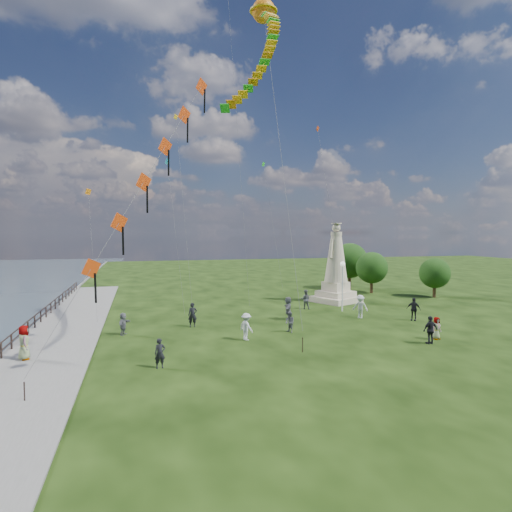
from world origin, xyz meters
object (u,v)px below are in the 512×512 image
object	(u,v)px
person_4	(436,328)
person_8	(360,306)
person_3	(430,330)
person_7	(305,299)
person_5	(123,324)
person_10	(24,344)
person_9	(414,309)
person_2	(246,327)
lamppost	(343,275)
person_1	(290,322)
serpent_kite	(264,13)
person_11	(288,308)
person_0	(160,353)
person_6	(193,315)
statue	(336,272)

from	to	relation	value
person_4	person_8	size ratio (longest dim) A/B	0.78
person_3	person_7	bearing A→B (deg)	-82.49
person_5	person_8	distance (m)	18.89
person_4	person_7	size ratio (longest dim) A/B	0.83
person_3	person_10	world-z (taller)	person_10
person_4	person_9	distance (m)	6.16
person_5	person_2	bearing A→B (deg)	-90.58
lamppost	person_4	bearing A→B (deg)	-82.75
person_1	serpent_kite	world-z (taller)	serpent_kite
person_9	person_2	bearing A→B (deg)	-121.55
person_10	serpent_kite	bearing A→B (deg)	-84.80
person_10	person_11	xyz separation A→B (m)	(17.90, 6.88, -0.01)
person_0	person_10	bearing A→B (deg)	147.12
person_2	person_3	size ratio (longest dim) A/B	1.00
lamppost	person_6	bearing A→B (deg)	-168.12
person_2	person_5	bearing A→B (deg)	39.08
lamppost	person_7	size ratio (longest dim) A/B	2.49
person_10	person_11	bearing A→B (deg)	-86.85
person_5	person_3	bearing A→B (deg)	-88.03
person_11	person_0	bearing A→B (deg)	-31.39
person_2	person_5	distance (m)	8.71
person_8	person_9	world-z (taller)	person_8
person_2	person_6	distance (m)	5.69
statue	person_8	world-z (taller)	statue
person_7	person_4	bearing A→B (deg)	128.27
person_0	person_5	bearing A→B (deg)	95.60
lamppost	person_1	world-z (taller)	lamppost
person_2	person_4	bearing A→B (deg)	-130.70
person_2	serpent_kite	world-z (taller)	serpent_kite
person_11	person_10	bearing A→B (deg)	-53.60
person_7	person_9	xyz separation A→B (m)	(6.51, -7.15, 0.02)
person_0	person_7	world-z (taller)	person_7
person_5	person_0	bearing A→B (deg)	-141.42
statue	person_3	distance (m)	17.00
person_11	serpent_kite	xyz separation A→B (m)	(-2.16, -0.17, 23.11)
person_0	person_11	world-z (taller)	person_11
person_4	person_6	world-z (taller)	person_6
person_3	person_6	distance (m)	16.67
person_1	person_10	xyz separation A→B (m)	(-16.49, -2.55, 0.21)
lamppost	person_9	world-z (taller)	lamppost
person_0	person_7	size ratio (longest dim) A/B	0.87
person_4	person_5	xyz separation A→B (m)	(-20.21, 6.80, 0.03)
person_1	person_9	world-z (taller)	person_9
person_2	person_4	distance (m)	12.69
person_3	person_10	xyz separation A→B (m)	(-24.09, 2.77, 0.05)
person_1	person_8	world-z (taller)	person_8
person_11	person_1	bearing A→B (deg)	-2.65
person_0	person_2	xyz separation A→B (m)	(5.81, 4.52, 0.11)
person_5	person_7	size ratio (longest dim) A/B	0.87
person_0	person_8	bearing A→B (deg)	19.64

